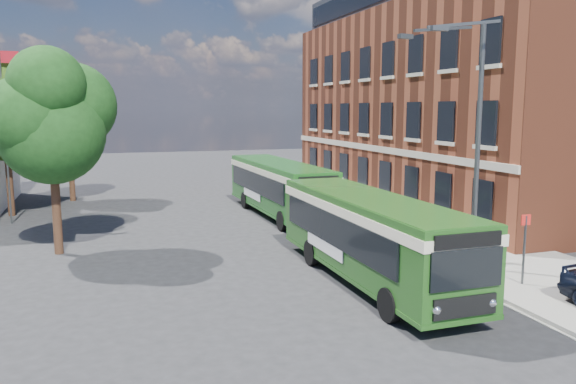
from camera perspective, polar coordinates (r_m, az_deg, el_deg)
name	(u,v)px	position (r m, az deg, el deg)	size (l,w,h in m)	color
ground	(322,269)	(21.45, 3.49, -7.82)	(120.00, 120.00, 0.00)	#252527
pavement	(387,217)	(31.38, 10.07, -2.55)	(6.00, 48.00, 0.15)	gray
kerb_line	(336,222)	(30.10, 4.92, -3.05)	(0.12, 48.00, 0.01)	beige
brick_office	(459,93)	(37.90, 16.96, 9.58)	(12.10, 26.00, 14.20)	brown
flagpole	(6,129)	(32.53, -26.74, 5.70)	(0.95, 0.10, 9.00)	#3B3E40
street_lamp	(469,143)	(21.20, 17.95, 4.76)	(2.96, 2.38, 9.00)	#3B3E40
bus_stop_sign	(524,245)	(20.43, 22.89, -4.95)	(0.35, 0.08, 2.52)	#3B3E40
bus_front	(370,231)	(19.67, 8.33, -3.89)	(2.76, 10.99, 3.02)	#205018
bus_rear	(279,183)	(31.53, -0.93, 0.87)	(2.98, 11.60, 3.02)	#195419
pedestrian_a	(489,242)	(23.04, 19.78, -4.84)	(0.55, 0.36, 1.51)	black
pedestrian_b	(444,239)	(22.69, 15.59, -4.62)	(0.82, 0.64, 1.68)	black
tree_left	(52,116)	(24.70, -22.82, 7.12)	(4.99, 4.74, 8.42)	#372014
tree_mid	(5,108)	(34.79, -26.78, 7.65)	(5.28, 5.02, 8.91)	#372014
tree_right	(69,115)	(38.97, -21.35, 7.26)	(4.85, 4.62, 8.20)	#372014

